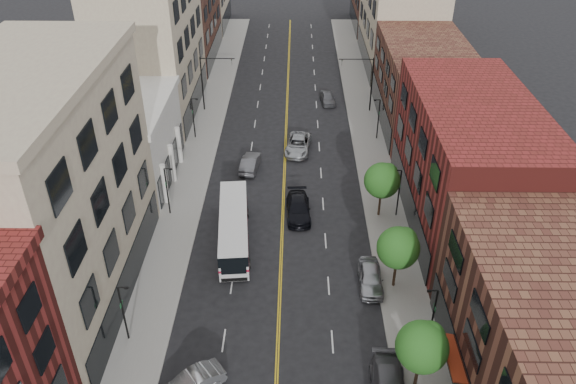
{
  "coord_description": "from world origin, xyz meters",
  "views": [
    {
      "loc": [
        1.15,
        -20.56,
        31.69
      ],
      "look_at": [
        0.56,
        20.44,
        5.0
      ],
      "focal_mm": 35.0,
      "sensor_mm": 36.0,
      "label": 1
    }
  ],
  "objects_px": {
    "car_parked_far": "(370,278)",
    "car_lane_c": "(327,98)",
    "city_bus": "(234,226)",
    "car_lane_behind": "(250,163)",
    "car_lane_a": "(298,208)",
    "car_lane_b": "(298,145)",
    "car_angle_b": "(191,384)"
  },
  "relations": [
    {
      "from": "car_parked_far",
      "to": "car_lane_c",
      "type": "relative_size",
      "value": 1.11
    },
    {
      "from": "car_lane_c",
      "to": "car_parked_far",
      "type": "bearing_deg",
      "value": -93.16
    },
    {
      "from": "city_bus",
      "to": "car_lane_behind",
      "type": "bearing_deg",
      "value": 82.25
    },
    {
      "from": "car_parked_far",
      "to": "car_lane_a",
      "type": "relative_size",
      "value": 0.86
    },
    {
      "from": "car_lane_b",
      "to": "car_angle_b",
      "type": "bearing_deg",
      "value": -94.92
    },
    {
      "from": "car_lane_a",
      "to": "car_lane_b",
      "type": "bearing_deg",
      "value": 87.14
    },
    {
      "from": "car_lane_a",
      "to": "car_lane_b",
      "type": "relative_size",
      "value": 0.95
    },
    {
      "from": "city_bus",
      "to": "car_lane_a",
      "type": "height_order",
      "value": "city_bus"
    },
    {
      "from": "city_bus",
      "to": "car_parked_far",
      "type": "distance_m",
      "value": 13.04
    },
    {
      "from": "car_angle_b",
      "to": "car_lane_c",
      "type": "relative_size",
      "value": 1.07
    },
    {
      "from": "car_parked_far",
      "to": "car_lane_b",
      "type": "height_order",
      "value": "car_parked_far"
    },
    {
      "from": "car_lane_behind",
      "to": "car_lane_c",
      "type": "xyz_separation_m",
      "value": [
        9.27,
        17.87,
        -0.06
      ]
    },
    {
      "from": "car_lane_c",
      "to": "car_angle_b",
      "type": "bearing_deg",
      "value": -109.41
    },
    {
      "from": "car_lane_b",
      "to": "car_parked_far",
      "type": "bearing_deg",
      "value": -68.46
    },
    {
      "from": "city_bus",
      "to": "car_parked_far",
      "type": "bearing_deg",
      "value": -31.23
    },
    {
      "from": "car_lane_c",
      "to": "car_lane_b",
      "type": "bearing_deg",
      "value": -112.49
    },
    {
      "from": "car_parked_far",
      "to": "car_angle_b",
      "type": "bearing_deg",
      "value": -139.84
    },
    {
      "from": "city_bus",
      "to": "car_lane_behind",
      "type": "distance_m",
      "value": 12.99
    },
    {
      "from": "car_angle_b",
      "to": "car_lane_a",
      "type": "relative_size",
      "value": 0.83
    },
    {
      "from": "car_lane_behind",
      "to": "car_lane_b",
      "type": "distance_m",
      "value": 6.75
    },
    {
      "from": "car_parked_far",
      "to": "car_lane_b",
      "type": "distance_m",
      "value": 23.6
    },
    {
      "from": "city_bus",
      "to": "car_angle_b",
      "type": "xyz_separation_m",
      "value": [
        -1.3,
        -16.29,
        -0.94
      ]
    },
    {
      "from": "car_lane_behind",
      "to": "car_lane_c",
      "type": "relative_size",
      "value": 1.12
    },
    {
      "from": "city_bus",
      "to": "car_lane_c",
      "type": "relative_size",
      "value": 2.69
    },
    {
      "from": "car_lane_c",
      "to": "car_lane_a",
      "type": "bearing_deg",
      "value": -104.69
    },
    {
      "from": "car_angle_b",
      "to": "car_parked_far",
      "type": "height_order",
      "value": "car_parked_far"
    },
    {
      "from": "city_bus",
      "to": "car_lane_behind",
      "type": "xyz_separation_m",
      "value": [
        0.54,
        12.94,
        -0.91
      ]
    },
    {
      "from": "car_lane_b",
      "to": "car_lane_behind",
      "type": "bearing_deg",
      "value": -134.18
    },
    {
      "from": "city_bus",
      "to": "car_lane_behind",
      "type": "height_order",
      "value": "city_bus"
    },
    {
      "from": "car_lane_a",
      "to": "car_lane_b",
      "type": "height_order",
      "value": "car_lane_b"
    },
    {
      "from": "car_lane_b",
      "to": "city_bus",
      "type": "bearing_deg",
      "value": -101.62
    },
    {
      "from": "car_lane_behind",
      "to": "car_lane_c",
      "type": "bearing_deg",
      "value": -110.62
    }
  ]
}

